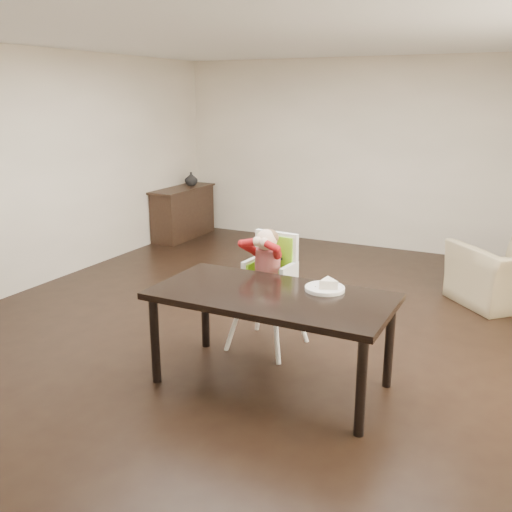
{
  "coord_description": "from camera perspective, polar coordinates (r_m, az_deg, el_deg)",
  "views": [
    {
      "loc": [
        2.19,
        -4.65,
        2.18
      ],
      "look_at": [
        0.12,
        -0.52,
        0.87
      ],
      "focal_mm": 40.0,
      "sensor_mm": 36.0,
      "label": 1
    }
  ],
  "objects": [
    {
      "name": "sideboard",
      "position": [
        9.05,
        -7.3,
        4.33
      ],
      "size": [
        0.44,
        1.26,
        0.79
      ],
      "color": "black",
      "rests_on": "ground"
    },
    {
      "name": "high_chair",
      "position": [
        4.95,
        1.3,
        -0.82
      ],
      "size": [
        0.48,
        0.48,
        1.08
      ],
      "rotation": [
        0.0,
        0.0,
        -0.08
      ],
      "color": "white",
      "rests_on": "ground"
    },
    {
      "name": "ground",
      "position": [
        5.59,
        1.31,
        -7.16
      ],
      "size": [
        7.0,
        7.0,
        0.0
      ],
      "primitive_type": "plane",
      "color": "black",
      "rests_on": "ground"
    },
    {
      "name": "plate",
      "position": [
        4.36,
        7.02,
        -3.05
      ],
      "size": [
        0.32,
        0.32,
        0.09
      ],
      "rotation": [
        0.0,
        0.0,
        -0.05
      ],
      "color": "white",
      "rests_on": "dining_table"
    },
    {
      "name": "armchair",
      "position": [
        6.61,
        24.03,
        -0.79
      ],
      "size": [
        1.2,
        1.19,
        0.89
      ],
      "primitive_type": "imported",
      "rotation": [
        0.0,
        0.0,
        3.91
      ],
      "color": "#9C8A63",
      "rests_on": "ground"
    },
    {
      "name": "dining_table",
      "position": [
        4.3,
        1.55,
        -4.74
      ],
      "size": [
        1.8,
        0.9,
        0.75
      ],
      "color": "black",
      "rests_on": "ground"
    },
    {
      "name": "vase",
      "position": [
        9.18,
        -6.5,
        7.65
      ],
      "size": [
        0.26,
        0.27,
        0.2
      ],
      "primitive_type": "imported",
      "rotation": [
        0.0,
        0.0,
        0.35
      ],
      "color": "#99999E",
      "rests_on": "sideboard"
    },
    {
      "name": "room_walls",
      "position": [
        5.15,
        1.44,
        12.2
      ],
      "size": [
        6.02,
        7.02,
        2.71
      ],
      "color": "#BCB29C",
      "rests_on": "ground"
    }
  ]
}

